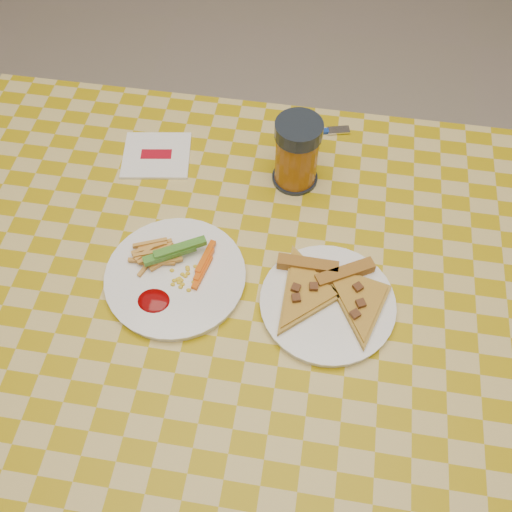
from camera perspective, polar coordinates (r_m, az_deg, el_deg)
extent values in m
plane|color=#C2B09C|center=(1.65, 0.17, -16.19)|extent=(8.00, 8.00, 0.00)
cylinder|color=silver|center=(1.60, -17.34, 3.05)|extent=(0.06, 0.06, 0.71)
cylinder|color=silver|center=(1.55, 22.47, -2.10)|extent=(0.06, 0.06, 0.71)
cube|color=#512D1C|center=(0.98, 0.28, -3.58)|extent=(1.20, 0.80, 0.04)
cylinder|color=white|center=(0.97, -8.04, -2.13)|extent=(0.27, 0.27, 0.01)
cylinder|color=white|center=(0.94, 7.14, -4.80)|extent=(0.25, 0.25, 0.01)
cube|color=#1C590E|center=(0.96, -8.12, 0.51)|extent=(0.09, 0.07, 0.02)
cube|color=#EC5A0A|center=(0.96, -5.23, -0.89)|extent=(0.06, 0.07, 0.01)
ellipsoid|color=#740203|center=(0.94, -10.18, -4.45)|extent=(0.05, 0.05, 0.01)
cube|color=#B07827|center=(0.95, 5.18, -0.96)|extent=(0.10, 0.02, 0.02)
cube|color=#B07827|center=(0.95, 8.86, -1.77)|extent=(0.10, 0.07, 0.02)
cylinder|color=black|center=(1.09, 3.90, 7.84)|extent=(0.09, 0.09, 0.01)
cylinder|color=#945110|center=(1.05, 4.06, 9.74)|extent=(0.08, 0.08, 0.11)
cylinder|color=black|center=(1.01, 4.30, 12.44)|extent=(0.08, 0.08, 0.03)
cube|color=white|center=(1.15, -9.92, 9.89)|extent=(0.15, 0.14, 0.01)
cube|color=#A8091A|center=(1.14, -9.94, 10.01)|extent=(0.06, 0.03, 0.00)
cube|color=navy|center=(1.18, 4.84, 12.21)|extent=(0.10, 0.04, 0.01)
cube|color=silver|center=(1.19, 8.24, 12.35)|extent=(0.05, 0.03, 0.00)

